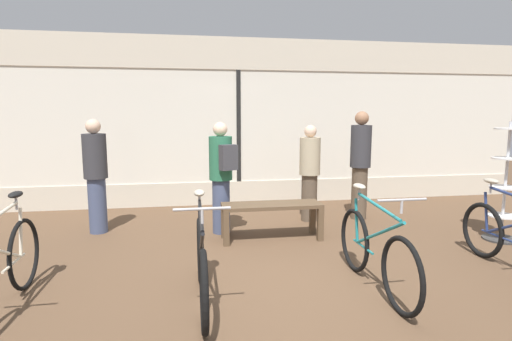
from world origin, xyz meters
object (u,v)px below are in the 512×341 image
Objects in this scene: accessory_rack at (505,192)px; customer_mid_floor at (310,171)px; customer_near_rack at (360,163)px; customer_near_bench at (96,174)px; bicycle_far_left at (0,270)px; display_bench at (272,210)px; customer_by_window at (221,174)px; bicycle_left at (202,264)px; bicycle_right at (375,252)px.

accessory_rack reaches higher than customer_mid_floor.
customer_near_rack is 1.14× the size of customer_mid_floor.
customer_near_bench is (-3.32, -0.13, 0.06)m from customer_mid_floor.
bicycle_far_left is 1.28× the size of display_bench.
bicycle_far_left is 2.51m from customer_near_bench.
accessory_rack is 1.01× the size of customer_by_window.
bicycle_right is (1.73, 0.01, 0.01)m from bicycle_left.
bicycle_far_left is at bearing -150.39° from customer_near_rack.
customer_by_window is 1.57m from customer_mid_floor.
customer_near_rack is 0.88m from customer_mid_floor.
bicycle_far_left is at bearing -97.09° from customer_near_bench.
customer_mid_floor is at bearing 55.09° from bicycle_left.
bicycle_right is at bearing 0.38° from bicycle_left.
customer_near_bench reaches higher than bicycle_right.
customer_by_window reaches higher than bicycle_right.
bicycle_left is at bearing -3.04° from bicycle_far_left.
bicycle_left is at bearing -164.09° from accessory_rack.
display_bench is 0.92m from customer_by_window.
bicycle_right is 1.89m from display_bench.
customer_near_rack reaches higher than customer_mid_floor.
accessory_rack is 0.92× the size of customer_near_rack.
customer_mid_floor is (-2.37, 1.46, 0.14)m from accessory_rack.
customer_mid_floor is at bearing 17.45° from customer_by_window.
bicycle_left is 1.07× the size of customer_mid_floor.
bicycle_right is 1.24× the size of display_bench.
customer_near_rack is at bearing -1.05° from customer_mid_floor.
bicycle_left is 3.85m from customer_near_rack.
accessory_rack is 4.00m from customer_by_window.
customer_mid_floor is (3.63, 2.57, 0.43)m from bicycle_far_left.
bicycle_right is at bearing -58.07° from customer_by_window.
customer_near_rack is at bearing 10.84° from customer_by_window.
customer_by_window is at bearing -169.16° from customer_near_rack.
bicycle_left is 2.29m from customer_by_window.
bicycle_far_left reaches higher than bicycle_right.
bicycle_left reaches higher than display_bench.
customer_mid_floor is at bearing 87.18° from bicycle_right.
display_bench is (-3.20, 0.57, -0.27)m from accessory_rack.
bicycle_far_left is 0.99× the size of customer_near_rack.
accessory_rack is 2.79m from customer_mid_floor.
bicycle_far_left is 1.09× the size of customer_by_window.
customer_near_bench is (-5.70, 1.33, 0.20)m from accessory_rack.
bicycle_far_left is 3.04m from customer_by_window.
accessory_rack is (4.24, 1.21, 0.31)m from bicycle_left.
accessory_rack is 0.98× the size of customer_near_bench.
bicycle_far_left is 6.11m from accessory_rack.
customer_mid_floor is at bearing 35.36° from bicycle_far_left.
customer_mid_floor is at bearing 148.42° from accessory_rack.
bicycle_right is (3.50, -0.08, -0.01)m from bicycle_far_left.
bicycle_left is at bearing -124.91° from customer_mid_floor.
display_bench is at bearing -16.90° from customer_near_bench.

